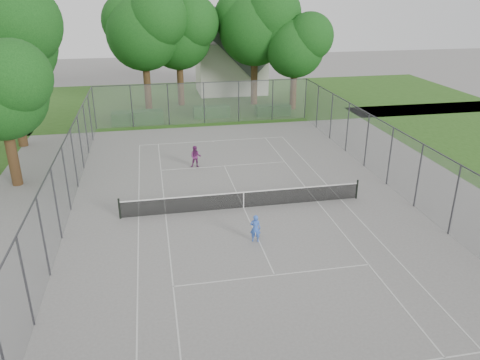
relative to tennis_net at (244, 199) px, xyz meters
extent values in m
plane|color=slate|center=(0.00, 0.00, -0.51)|extent=(120.00, 120.00, 0.00)
cube|color=#264E16|center=(0.00, 26.00, -0.51)|extent=(60.00, 20.00, 0.00)
cube|color=silver|center=(0.00, 11.88, -0.50)|extent=(10.97, 0.06, 0.01)
cube|color=silver|center=(-5.49, 0.00, -0.50)|extent=(0.06, 23.77, 0.01)
cube|color=silver|center=(5.49, 0.00, -0.50)|extent=(0.06, 23.77, 0.01)
cube|color=silver|center=(-4.12, 0.00, -0.50)|extent=(0.06, 23.77, 0.01)
cube|color=silver|center=(4.12, 0.00, -0.50)|extent=(0.06, 23.77, 0.01)
cube|color=silver|center=(0.00, -6.40, -0.50)|extent=(8.23, 0.06, 0.01)
cube|color=silver|center=(0.00, 6.40, -0.50)|extent=(8.23, 0.06, 0.01)
cube|color=silver|center=(0.00, 0.00, -0.50)|extent=(0.06, 12.80, 0.01)
cube|color=silver|center=(0.00, 11.73, -0.50)|extent=(0.06, 0.30, 0.01)
cylinder|color=black|center=(-6.39, 0.00, 0.04)|extent=(0.10, 0.10, 1.10)
cylinder|color=black|center=(6.39, 0.00, 0.04)|extent=(0.10, 0.10, 1.10)
cube|color=black|center=(0.00, 0.00, -0.06)|extent=(12.67, 0.01, 0.86)
cube|color=silver|center=(0.00, 0.00, 0.40)|extent=(12.77, 0.03, 0.06)
cube|color=silver|center=(0.00, 0.00, -0.07)|extent=(0.05, 0.02, 0.88)
cylinder|color=#38383D|center=(-9.00, 17.00, 1.24)|extent=(0.08, 0.08, 3.50)
cylinder|color=#38383D|center=(9.00, 17.00, 1.24)|extent=(0.08, 0.08, 3.50)
cube|color=slate|center=(0.00, 17.00, 1.24)|extent=(18.00, 0.02, 3.50)
cube|color=slate|center=(-9.00, 0.00, 1.24)|extent=(0.02, 34.00, 3.50)
cube|color=slate|center=(9.00, 0.00, 1.24)|extent=(0.02, 34.00, 3.50)
cube|color=#38383D|center=(0.00, 17.00, 2.99)|extent=(18.00, 0.05, 0.05)
cube|color=#38383D|center=(-9.00, 0.00, 2.99)|extent=(0.05, 34.00, 0.05)
cube|color=#38383D|center=(9.00, 0.00, 2.99)|extent=(0.05, 34.00, 0.05)
cylinder|color=#3D2716|center=(-4.63, 22.82, 1.83)|extent=(0.65, 0.65, 4.68)
sphere|color=#103D12|center=(-4.63, 22.82, 6.51)|extent=(6.66, 6.66, 6.66)
sphere|color=#103D12|center=(-3.29, 21.82, 7.84)|extent=(5.33, 5.33, 5.33)
sphere|color=#103D12|center=(-5.79, 23.65, 7.51)|extent=(5.00, 5.00, 5.00)
cylinder|color=#3D2716|center=(-1.43, 24.22, 1.69)|extent=(0.64, 0.64, 4.40)
sphere|color=#103D12|center=(-1.43, 24.22, 6.08)|extent=(6.26, 6.26, 6.26)
sphere|color=#103D12|center=(-0.18, 23.28, 7.33)|extent=(5.01, 5.01, 5.01)
sphere|color=#103D12|center=(-2.52, 25.00, 7.02)|extent=(4.69, 4.69, 4.69)
cylinder|color=#3D2716|center=(5.74, 23.22, 1.89)|extent=(0.65, 0.65, 4.80)
sphere|color=#103D12|center=(5.74, 23.22, 6.67)|extent=(6.82, 6.82, 6.82)
sphere|color=#103D12|center=(7.10, 22.20, 8.04)|extent=(5.46, 5.46, 5.46)
sphere|color=#103D12|center=(4.55, 24.08, 7.69)|extent=(5.11, 5.11, 5.11)
cylinder|color=#3D2716|center=(8.96, 20.54, 1.38)|extent=(0.61, 0.61, 3.79)
sphere|color=#103D12|center=(8.96, 20.54, 5.16)|extent=(5.39, 5.39, 5.39)
sphere|color=#103D12|center=(10.03, 19.73, 6.24)|extent=(4.31, 4.31, 4.31)
sphere|color=#103D12|center=(8.01, 21.22, 5.97)|extent=(4.04, 4.04, 4.04)
cylinder|color=#3D2716|center=(-13.91, 13.45, 1.92)|extent=(0.66, 0.66, 4.86)
sphere|color=#103D12|center=(-13.91, 13.45, 6.77)|extent=(6.91, 6.91, 6.91)
sphere|color=#103D12|center=(-12.53, 12.41, 8.15)|extent=(5.53, 5.53, 5.53)
cylinder|color=#3D2716|center=(-12.56, 5.71, 1.29)|extent=(0.60, 0.60, 3.60)
sphere|color=#103D12|center=(-12.56, 5.71, 4.88)|extent=(5.12, 5.12, 5.12)
sphere|color=#103D12|center=(-11.54, 4.94, 5.90)|extent=(4.10, 4.10, 4.10)
cube|color=#1B4917|center=(-5.62, 18.01, 0.03)|extent=(4.34, 1.30, 1.08)
cube|color=#1B4917|center=(0.88, 18.90, 0.00)|extent=(3.25, 0.93, 1.02)
cube|color=#1B4917|center=(6.45, 18.52, -0.04)|extent=(3.11, 1.14, 0.93)
cube|color=beige|center=(4.50, 29.45, 2.21)|extent=(7.26, 5.45, 5.45)
cube|color=#4D4E53|center=(4.50, 29.45, 4.93)|extent=(7.19, 5.63, 7.19)
imported|color=blue|center=(-0.17, -3.55, 0.16)|extent=(0.56, 0.46, 1.34)
imported|color=#69235F|center=(-1.84, 6.56, 0.21)|extent=(0.79, 0.66, 1.44)
camera|label=1|loc=(-4.46, -21.96, 10.37)|focal=35.00mm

